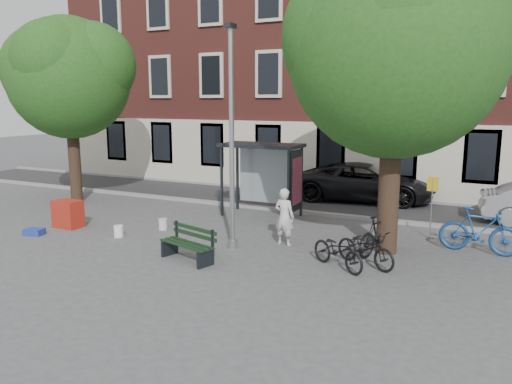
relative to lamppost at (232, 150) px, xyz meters
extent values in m
plane|color=#4C4C4F|center=(0.00, 0.00, -2.78)|extent=(90.00, 90.00, 0.00)
cube|color=#28282B|center=(0.00, 7.00, -2.78)|extent=(40.00, 4.00, 0.01)
cube|color=gray|center=(0.00, 5.00, -2.72)|extent=(40.00, 0.25, 0.12)
cube|color=gray|center=(0.00, 9.00, -2.72)|extent=(40.00, 0.25, 0.12)
cube|color=brown|center=(0.00, 13.00, 4.22)|extent=(30.00, 8.00, 14.00)
cylinder|color=#9EA0A3|center=(0.00, 0.00, 0.22)|extent=(0.14, 0.14, 6.00)
cylinder|color=#9EA0A3|center=(0.00, 0.00, -2.66)|extent=(0.28, 0.28, 0.24)
cube|color=#1E2328|center=(0.00, 0.00, 3.27)|extent=(0.18, 0.35, 0.12)
cylinder|color=black|center=(4.00, 1.50, -1.08)|extent=(0.56, 0.56, 3.40)
sphere|color=#1D5118|center=(4.00, 1.50, 2.62)|extent=(5.60, 5.60, 5.60)
sphere|color=#1D5118|center=(4.90, 1.90, 3.12)|extent=(3.92, 3.92, 3.92)
sphere|color=#1D5118|center=(3.20, 1.20, 2.92)|extent=(4.20, 4.20, 4.20)
sphere|color=#1D5118|center=(4.20, 0.60, 3.22)|extent=(3.64, 3.64, 3.64)
cylinder|color=black|center=(-9.00, 3.00, -1.18)|extent=(0.48, 0.48, 3.20)
sphere|color=#1D5118|center=(-9.00, 3.00, 2.22)|extent=(4.80, 4.80, 4.80)
sphere|color=#1D5118|center=(-8.10, 3.40, 2.72)|extent=(3.36, 3.36, 3.36)
sphere|color=#1D5118|center=(-9.80, 2.70, 2.52)|extent=(3.60, 3.60, 3.60)
sphere|color=#1D5118|center=(-8.80, 2.10, 2.82)|extent=(3.12, 3.12, 3.12)
cube|color=#1E2328|center=(-2.30, 3.40, -1.53)|extent=(0.08, 0.08, 2.50)
cube|color=#1E2328|center=(0.30, 3.40, -1.53)|extent=(0.08, 0.08, 2.50)
cube|color=#1E2328|center=(-2.30, 4.60, -1.53)|extent=(0.08, 0.08, 2.50)
cube|color=#1E2328|center=(0.30, 4.60, -1.53)|extent=(0.08, 0.08, 2.50)
cube|color=#1E2328|center=(-1.00, 4.00, -0.22)|extent=(2.85, 1.45, 0.12)
cube|color=#8C999E|center=(-1.00, 4.60, -1.41)|extent=(2.34, 0.04, 2.00)
cube|color=#1E2328|center=(0.30, 4.00, -1.41)|extent=(0.12, 1.14, 2.12)
cube|color=#D84C19|center=(0.37, 4.00, -1.41)|extent=(0.02, 0.90, 1.62)
imported|color=silver|center=(1.20, 0.91, -1.95)|extent=(0.65, 0.47, 1.67)
cube|color=#1E2328|center=(-1.20, -1.34, -2.57)|extent=(0.22, 0.53, 0.43)
cube|color=#1E2328|center=(0.18, -1.75, -2.57)|extent=(0.22, 0.53, 0.43)
cube|color=black|center=(-0.56, -1.71, -2.33)|extent=(1.65, 0.59, 0.04)
cube|color=black|center=(-0.51, -1.55, -2.33)|extent=(1.65, 0.59, 0.04)
cube|color=black|center=(-0.46, -1.38, -2.33)|extent=(1.65, 0.59, 0.04)
cube|color=black|center=(-0.43, -1.29, -2.14)|extent=(1.63, 0.52, 0.10)
cube|color=black|center=(-0.43, -1.29, -1.97)|extent=(1.63, 0.52, 0.10)
imported|color=black|center=(3.77, 0.08, -2.31)|extent=(1.88, 1.34, 0.94)
imported|color=navy|center=(6.28, 2.52, -2.15)|extent=(2.14, 0.76, 1.26)
imported|color=black|center=(3.20, -0.40, -2.32)|extent=(1.82, 1.44, 0.93)
imported|color=black|center=(3.85, 1.21, -2.23)|extent=(1.14, 1.91, 1.11)
imported|color=black|center=(1.67, 8.40, -2.00)|extent=(5.91, 3.23, 1.57)
cube|color=#A72416|center=(-6.00, -0.32, -2.33)|extent=(0.92, 0.63, 0.90)
cube|color=navy|center=(-6.21, -1.50, -2.68)|extent=(0.63, 0.53, 0.20)
cylinder|color=silver|center=(-6.22, 0.13, -2.60)|extent=(0.35, 0.35, 0.36)
cylinder|color=silver|center=(-3.00, 0.79, -2.60)|extent=(0.37, 0.37, 0.36)
cylinder|color=white|center=(-3.69, -0.53, -2.60)|extent=(0.32, 0.32, 0.36)
cylinder|color=#9EA0A3|center=(4.90, 3.50, -1.87)|extent=(0.04, 0.04, 1.82)
cube|color=yellow|center=(4.90, 3.50, -1.11)|extent=(0.33, 0.05, 0.43)
camera|label=1|loc=(6.59, -11.96, 1.33)|focal=35.00mm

